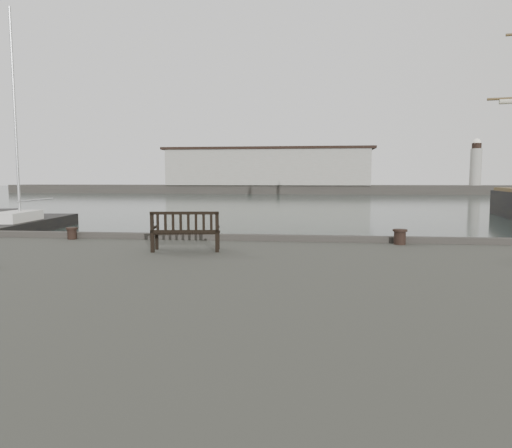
{
  "coord_description": "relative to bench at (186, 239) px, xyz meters",
  "views": [
    {
      "loc": [
        1.67,
        -13.8,
        3.43
      ],
      "look_at": [
        0.12,
        -0.5,
        2.1
      ],
      "focal_mm": 32.0,
      "sensor_mm": 36.0,
      "label": 1
    }
  ],
  "objects": [
    {
      "name": "bollard_left",
      "position": [
        -4.15,
        1.86,
        -0.14
      ],
      "size": [
        0.37,
        0.37,
        0.37
      ],
      "primitive_type": "cylinder",
      "rotation": [
        0.0,
        0.0,
        -0.05
      ],
      "color": "black",
      "rests_on": "quay"
    },
    {
      "name": "bench",
      "position": [
        0.0,
        0.0,
        0.0
      ],
      "size": [
        1.81,
        0.83,
        1.01
      ],
      "rotation": [
        0.0,
        0.0,
        0.14
      ],
      "color": "black",
      "rests_on": "quay"
    },
    {
      "name": "bollard_right",
      "position": [
        5.76,
        1.86,
        -0.1
      ],
      "size": [
        0.51,
        0.51,
        0.44
      ],
      "primitive_type": "cylinder",
      "rotation": [
        0.0,
        0.0,
        -0.26
      ],
      "color": "black",
      "rests_on": "quay"
    },
    {
      "name": "ground",
      "position": [
        1.49,
        2.36,
        -1.88
      ],
      "size": [
        400.0,
        400.0,
        0.0
      ],
      "primitive_type": "plane",
      "color": "black",
      "rests_on": "ground"
    },
    {
      "name": "breakwater",
      "position": [
        -3.07,
        94.36,
        2.42
      ],
      "size": [
        140.0,
        9.5,
        12.2
      ],
      "color": "#383530",
      "rests_on": "ground"
    },
    {
      "name": "yacht_c",
      "position": [
        -15.03,
        15.85,
        -1.64
      ],
      "size": [
        3.74,
        11.05,
        14.4
      ],
      "rotation": [
        0.0,
        0.0,
        0.11
      ],
      "color": "black",
      "rests_on": "ground"
    }
  ]
}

